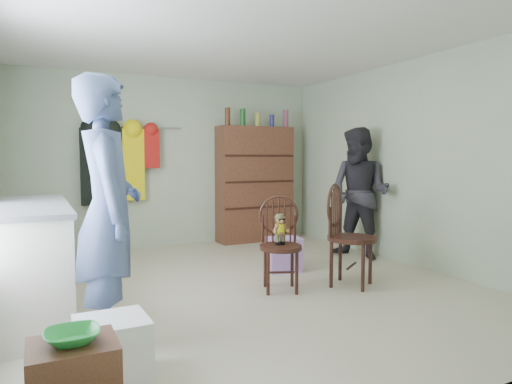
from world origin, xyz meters
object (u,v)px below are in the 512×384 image
chair_front (280,238)px  chair_far (346,231)px  counter (28,260)px  dresser (255,184)px

chair_front → chair_far: 0.71m
counter → chair_front: (2.25, -0.24, 0.05)m
counter → dresser: size_ratio=0.90×
counter → chair_far: bearing=-7.9°
counter → chair_far: size_ratio=1.77×
chair_front → counter: bearing=-164.7°
chair_front → chair_far: chair_far is taller
counter → chair_front: 2.26m
chair_far → dresser: bearing=47.3°
chair_far → chair_front: bearing=129.6°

